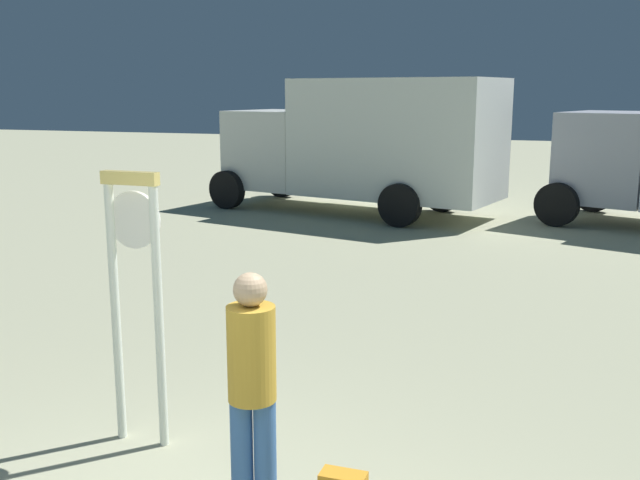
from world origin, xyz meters
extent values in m
cylinder|color=white|center=(-1.26, 1.65, 1.03)|extent=(0.07, 0.07, 2.06)
cylinder|color=white|center=(-0.88, 1.64, 1.03)|extent=(0.07, 0.07, 2.06)
cube|color=#F4D66F|center=(-1.07, 1.65, 2.11)|extent=(0.47, 0.08, 0.10)
cylinder|color=white|center=(-1.07, 1.68, 1.79)|extent=(0.44, 0.04, 0.44)
cube|color=black|center=(-1.07, 1.70, 1.79)|extent=(0.04, 0.01, 0.10)
cube|color=black|center=(-1.07, 1.70, 1.79)|extent=(0.11, 0.01, 0.15)
cylinder|color=#3C69A8|center=(0.26, 1.03, 0.40)|extent=(0.15, 0.15, 0.79)
cylinder|color=#3C69A8|center=(0.10, 1.00, 0.40)|extent=(0.15, 0.15, 0.79)
cylinder|color=gold|center=(0.18, 1.02, 1.11)|extent=(0.31, 0.31, 0.63)
sphere|color=tan|center=(0.18, 1.02, 1.53)|extent=(0.22, 0.22, 0.22)
cube|color=silver|center=(-1.60, 12.78, 1.73)|extent=(4.78, 3.18, 2.56)
cube|color=silver|center=(-4.70, 13.50, 1.37)|extent=(2.31, 2.50, 1.84)
cube|color=black|center=(-5.62, 13.71, 1.74)|extent=(0.44, 1.76, 0.81)
cylinder|color=black|center=(-5.12, 14.77, 0.45)|extent=(0.93, 0.45, 0.90)
cylinder|color=black|center=(-5.64, 12.54, 0.45)|extent=(0.93, 0.45, 0.90)
cylinder|color=black|center=(-0.71, 13.74, 0.45)|extent=(0.93, 0.45, 0.90)
cylinder|color=black|center=(-1.22, 11.52, 0.45)|extent=(0.93, 0.45, 0.90)
cube|color=#AEB0BE|center=(2.83, 13.54, 1.38)|extent=(2.39, 2.66, 1.87)
cube|color=black|center=(1.99, 13.84, 1.76)|extent=(0.64, 1.77, 0.82)
cylinder|color=black|center=(2.60, 14.88, 0.45)|extent=(0.93, 0.53, 0.90)
cylinder|color=black|center=(1.83, 12.64, 0.45)|extent=(0.93, 0.53, 0.90)
camera|label=1|loc=(2.02, -3.02, 2.75)|focal=41.00mm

